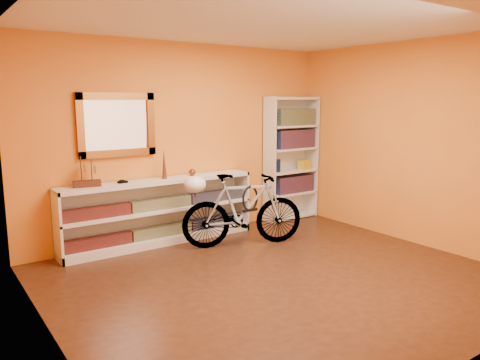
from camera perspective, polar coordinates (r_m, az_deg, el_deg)
floor at (r=5.02m, az=4.71°, el=-11.95°), size 4.50×4.00×0.01m
ceiling at (r=4.72m, az=5.19°, el=18.96°), size 4.50×4.00×0.01m
back_wall at (r=6.35m, az=-6.82°, el=4.77°), size 4.50×0.01×2.60m
left_wall at (r=3.68m, az=-23.03°, el=0.37°), size 0.01×4.00×2.60m
right_wall at (r=6.37m, az=20.70°, el=4.22°), size 0.01×4.00×2.60m
gilt_mirror at (r=5.90m, az=-14.87°, el=6.56°), size 0.98×0.06×0.78m
wall_socket at (r=6.97m, az=-0.04°, el=-3.46°), size 0.09×0.02×0.09m
console_unit at (r=6.11m, az=-9.74°, el=-3.83°), size 2.60×0.35×0.85m
cd_row_lower at (r=6.16m, az=-9.59°, el=-6.17°), size 2.50×0.13×0.14m
cd_row_upper at (r=6.07m, az=-9.69°, el=-2.86°), size 2.50×0.13×0.14m
model_ship at (r=5.67m, az=-18.35°, el=1.01°), size 0.32×0.16×0.37m
toy_car at (r=5.84m, az=-14.20°, el=-0.36°), size 0.00×0.00×0.00m
bronze_ornament at (r=6.03m, az=-9.31°, el=1.96°), size 0.07×0.07×0.38m
decorative_orb at (r=6.23m, az=-5.90°, el=0.96°), size 0.09×0.09×0.09m
bookcase at (r=7.27m, az=6.28°, el=2.64°), size 0.90×0.30×1.90m
book_row_a at (r=7.36m, az=6.51°, el=-0.46°), size 0.70×0.22×0.26m
book_row_b at (r=7.27m, az=6.62°, el=5.06°), size 0.70×0.22×0.28m
book_row_c at (r=7.25m, az=6.67°, el=7.70°), size 0.70×0.22×0.25m
travel_mug at (r=7.08m, az=4.64°, el=1.78°), size 0.09×0.09×0.20m
red_tin at (r=7.11m, az=4.99°, el=7.38°), size 0.16×0.16×0.17m
yellow_bag at (r=7.42m, az=7.91°, el=1.89°), size 0.21×0.16×0.15m
bicycle at (r=5.91m, az=0.37°, el=-3.68°), size 0.95×1.65×0.94m
helmet at (r=5.71m, az=-5.57°, el=-0.53°), size 0.28×0.27×0.21m
u_lock at (r=5.91m, az=1.25°, el=-2.29°), size 0.24×0.03×0.24m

